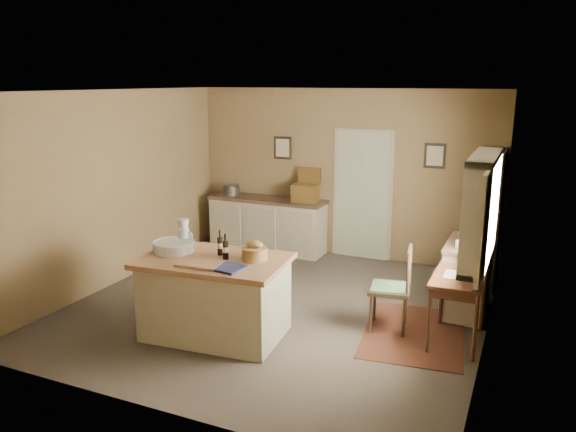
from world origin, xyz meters
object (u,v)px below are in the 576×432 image
at_px(work_island, 214,294).
at_px(shelving_unit, 491,219).
at_px(desk_chair, 389,289).
at_px(right_cabinet, 467,277).
at_px(writing_desk, 459,284).
at_px(sideboard, 268,223).

bearing_deg(work_island, shelving_unit, 43.30).
height_order(work_island, desk_chair, work_island).
bearing_deg(right_cabinet, writing_desk, -89.99).
relative_size(sideboard, desk_chair, 2.05).
distance_m(work_island, right_cabinet, 3.11).
relative_size(writing_desk, right_cabinet, 0.90).
bearing_deg(shelving_unit, writing_desk, -94.19).
xyz_separation_m(work_island, right_cabinet, (2.52, 1.82, -0.02)).
bearing_deg(sideboard, desk_chair, -40.37).
bearing_deg(writing_desk, shelving_unit, 85.81).
xyz_separation_m(writing_desk, shelving_unit, (0.15, 2.05, 0.28)).
distance_m(right_cabinet, shelving_unit, 1.28).
bearing_deg(shelving_unit, sideboard, 176.78).
xyz_separation_m(writing_desk, desk_chair, (-0.76, 0.01, -0.18)).
height_order(desk_chair, shelving_unit, shelving_unit).
distance_m(work_island, shelving_unit, 4.03).
relative_size(writing_desk, shelving_unit, 0.47).
bearing_deg(writing_desk, desk_chair, 179.39).
xyz_separation_m(work_island, shelving_unit, (2.67, 2.99, 0.47)).
bearing_deg(sideboard, shelving_unit, -3.22).
distance_m(desk_chair, right_cabinet, 1.16).
bearing_deg(shelving_unit, desk_chair, -114.00).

